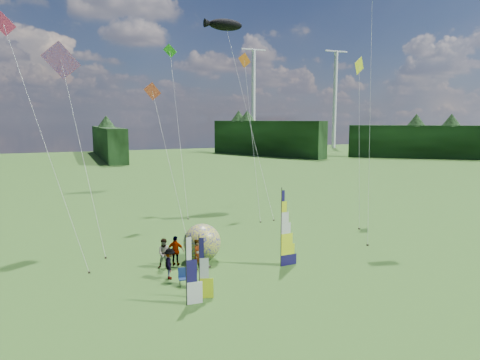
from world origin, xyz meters
name	(u,v)px	position (x,y,z in m)	size (l,w,h in m)	color
ground	(286,290)	(0.00, 0.00, 0.00)	(220.00, 220.00, 0.00)	#467C2E
treeline_ring	(287,217)	(0.00, 0.00, 4.00)	(210.00, 210.00, 8.00)	#2A5625
turbine_left	(335,100)	(70.00, 95.00, 15.00)	(8.00, 1.20, 30.00)	silver
turbine_right	(253,100)	(45.00, 102.00, 15.00)	(8.00, 1.20, 30.00)	silver
feather_banner_main	(281,229)	(1.50, 3.39, 2.40)	(1.30, 0.10, 4.80)	#1A1450
side_banner_left	(199,268)	(-4.61, 0.77, 1.60)	(0.90, 0.10, 3.20)	#EEFB1D
side_banner_far	(186,272)	(-5.44, 0.25, 1.72)	(1.01, 0.10, 3.43)	white
bol_inflatable	(202,242)	(-2.65, 6.37, 1.21)	(2.42, 2.42, 2.42)	#0C0D84
spectator_a	(198,254)	(-3.38, 4.98, 0.92)	(0.67, 0.44, 1.85)	#66594C
spectator_b	(165,253)	(-5.20, 5.91, 0.93)	(0.91, 0.45, 1.86)	#66594C
spectator_c	(170,264)	(-5.34, 4.05, 0.89)	(1.16, 0.43, 1.79)	#66594C
spectator_d	(176,251)	(-4.46, 6.11, 0.95)	(1.11, 0.45, 1.89)	#66594C
camp_chair	(183,277)	(-4.92, 2.70, 0.49)	(0.57, 0.57, 0.98)	#0F214B
kite_whale	(247,103)	(6.83, 20.62, 10.67)	(4.00, 16.28, 21.35)	black
kite_rainbow_delta	(81,138)	(-9.36, 12.41, 7.79)	(6.42, 10.74, 15.59)	red
kite_parafoil	(371,103)	(10.95, 7.02, 10.31)	(6.82, 8.12, 20.61)	#BB3008
small_kite_red	(168,152)	(-2.62, 15.17, 6.41)	(3.37, 10.19, 12.81)	#BC4529
small_kite_orange	(252,130)	(5.98, 17.55, 8.05)	(3.74, 9.08, 16.10)	orange
small_kite_yellow	(359,135)	(13.67, 11.58, 7.71)	(6.37, 8.16, 15.41)	#FFFD21
small_kite_pink	(44,134)	(-11.63, 9.99, 8.21)	(6.59, 8.81, 16.41)	#E63065
small_kite_green	(178,123)	(0.15, 22.33, 8.74)	(3.24, 11.35, 17.47)	green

